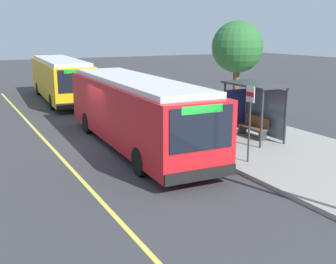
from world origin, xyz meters
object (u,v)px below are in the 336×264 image
at_px(waiting_bench, 254,127).
at_px(pedestrian_commuter, 210,124).
at_px(transit_bus_second, 60,78).
at_px(route_sign_post, 250,114).
at_px(transit_bus_main, 135,110).

bearing_deg(waiting_bench, pedestrian_commuter, -81.30).
height_order(transit_bus_second, route_sign_post, same).
distance_m(transit_bus_main, pedestrian_commuter, 3.21).
relative_size(transit_bus_second, waiting_bench, 7.19).
xyz_separation_m(transit_bus_second, route_sign_post, (18.12, 2.43, 0.34)).
bearing_deg(transit_bus_main, pedestrian_commuter, 55.01).
distance_m(transit_bus_main, route_sign_post, 5.02).
bearing_deg(transit_bus_main, transit_bus_second, 179.08).
distance_m(waiting_bench, pedestrian_commuter, 2.69).
height_order(transit_bus_main, route_sign_post, same).
bearing_deg(transit_bus_second, waiting_bench, 18.06).
height_order(transit_bus_main, waiting_bench, transit_bus_main).
relative_size(waiting_bench, pedestrian_commuter, 0.95).
bearing_deg(waiting_bench, transit_bus_main, -105.21).
relative_size(transit_bus_main, transit_bus_second, 0.98).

